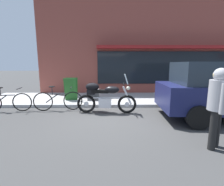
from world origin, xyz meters
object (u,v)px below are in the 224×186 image
object	(u,v)px
touring_motorcycle	(103,96)
parked_bicycle	(58,100)
sandwich_board_sign	(71,89)
pedestrian_walking	(218,99)
second_bicycle_by_cafe	(7,102)

from	to	relation	value
touring_motorcycle	parked_bicycle	world-z (taller)	touring_motorcycle
parked_bicycle	sandwich_board_sign	world-z (taller)	sandwich_board_sign
pedestrian_walking	sandwich_board_sign	size ratio (longest dim) A/B	1.65
parked_bicycle	pedestrian_walking	distance (m)	5.12
touring_motorcycle	parked_bicycle	bearing A→B (deg)	169.27
sandwich_board_sign	parked_bicycle	bearing A→B (deg)	-98.94
sandwich_board_sign	touring_motorcycle	bearing A→B (deg)	-46.56
pedestrian_walking	second_bicycle_by_cafe	size ratio (longest dim) A/B	0.97
pedestrian_walking	parked_bicycle	bearing A→B (deg)	144.99
parked_bicycle	sandwich_board_sign	size ratio (longest dim) A/B	1.78
touring_motorcycle	sandwich_board_sign	xyz separation A→B (m)	(-1.53, 1.61, 0.02)
second_bicycle_by_cafe	pedestrian_walking	bearing A→B (deg)	-24.62
pedestrian_walking	second_bicycle_by_cafe	distance (m)	6.62
parked_bicycle	second_bicycle_by_cafe	distance (m)	1.84
pedestrian_walking	touring_motorcycle	bearing A→B (deg)	133.21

